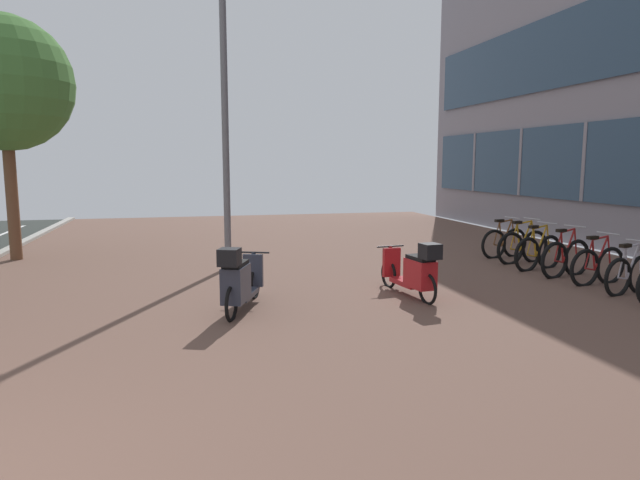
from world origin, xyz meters
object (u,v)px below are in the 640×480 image
(bicycle_rack_06, at_px, (504,243))
(street_tree, at_px, (3,84))
(bicycle_rack_04, at_px, (538,253))
(lamp_post, at_px, (225,102))
(bicycle_rack_01, at_px, (630,275))
(scooter_mid, at_px, (415,271))
(bicycle_rack_05, at_px, (523,247))
(scooter_near, at_px, (239,281))
(bicycle_rack_02, at_px, (598,266))
(bicycle_rack_03, at_px, (566,258))

(bicycle_rack_06, xyz_separation_m, street_tree, (-11.06, 2.38, 3.58))
(bicycle_rack_04, bearing_deg, lamp_post, 164.91)
(bicycle_rack_01, relative_size, street_tree, 0.23)
(street_tree, bearing_deg, scooter_mid, -36.93)
(bicycle_rack_05, height_order, street_tree, street_tree)
(scooter_near, bearing_deg, bicycle_rack_06, 27.81)
(bicycle_rack_04, height_order, bicycle_rack_05, bicycle_rack_05)
(bicycle_rack_06, distance_m, street_tree, 11.86)
(bicycle_rack_01, bearing_deg, scooter_mid, 170.84)
(bicycle_rack_06, xyz_separation_m, scooter_mid, (-3.64, -3.20, 0.10))
(bicycle_rack_06, relative_size, street_tree, 0.24)
(bicycle_rack_05, bearing_deg, scooter_near, -157.60)
(bicycle_rack_02, bearing_deg, scooter_near, -176.45)
(bicycle_rack_03, height_order, scooter_near, scooter_near)
(bicycle_rack_04, height_order, street_tree, street_tree)
(bicycle_rack_01, distance_m, scooter_near, 6.54)
(bicycle_rack_05, bearing_deg, bicycle_rack_04, -99.93)
(scooter_mid, bearing_deg, bicycle_rack_03, 14.55)
(bicycle_rack_02, bearing_deg, bicycle_rack_04, 96.50)
(bicycle_rack_01, relative_size, bicycle_rack_04, 0.92)
(bicycle_rack_02, bearing_deg, bicycle_rack_03, 97.16)
(bicycle_rack_01, distance_m, scooter_mid, 3.70)
(bicycle_rack_06, xyz_separation_m, scooter_near, (-6.51, -3.44, 0.13))
(bicycle_rack_03, distance_m, bicycle_rack_04, 0.76)
(bicycle_rack_05, bearing_deg, street_tree, 164.13)
(bicycle_rack_03, bearing_deg, bicycle_rack_06, 88.20)
(bicycle_rack_03, distance_m, bicycle_rack_06, 2.27)
(street_tree, bearing_deg, scooter_near, -52.00)
(bicycle_rack_04, xyz_separation_m, scooter_near, (-6.36, -1.92, 0.12))
(scooter_near, xyz_separation_m, lamp_post, (0.11, 3.61, 2.95))
(bicycle_rack_05, distance_m, lamp_post, 7.14)
(lamp_post, bearing_deg, bicycle_rack_06, -1.53)
(bicycle_rack_03, bearing_deg, bicycle_rack_02, -82.84)
(bicycle_rack_06, height_order, lamp_post, lamp_post)
(bicycle_rack_03, height_order, bicycle_rack_06, bicycle_rack_03)
(bicycle_rack_04, bearing_deg, bicycle_rack_01, -85.78)
(bicycle_rack_01, height_order, bicycle_rack_06, bicycle_rack_06)
(bicycle_rack_03, xyz_separation_m, bicycle_rack_05, (0.06, 1.51, 0.00))
(lamp_post, distance_m, street_tree, 5.18)
(bicycle_rack_03, bearing_deg, bicycle_rack_05, 87.92)
(scooter_mid, height_order, street_tree, street_tree)
(street_tree, bearing_deg, bicycle_rack_01, -29.11)
(scooter_near, bearing_deg, scooter_mid, 4.73)
(bicycle_rack_03, bearing_deg, bicycle_rack_04, 95.85)
(bicycle_rack_01, xyz_separation_m, scooter_mid, (-3.65, 0.59, 0.11))
(bicycle_rack_03, distance_m, scooter_near, 6.55)
(bicycle_rack_03, xyz_separation_m, lamp_post, (-6.33, 2.44, 3.07))
(lamp_post, bearing_deg, bicycle_rack_02, -26.47)
(bicycle_rack_01, bearing_deg, bicycle_rack_03, 93.41)
(bicycle_rack_03, relative_size, scooter_near, 0.78)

